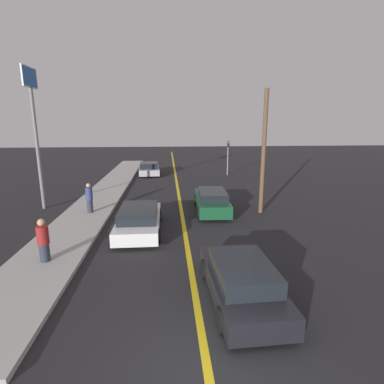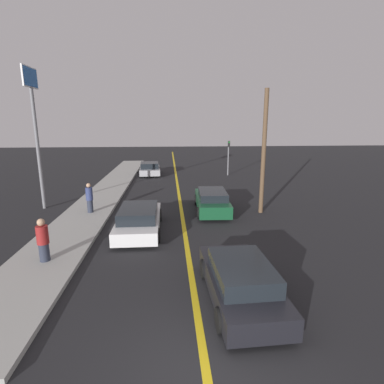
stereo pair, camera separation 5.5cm
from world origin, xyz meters
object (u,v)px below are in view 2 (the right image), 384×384
car_near_right_lane (240,281)px  pedestrian_mid_group (89,198)px  car_far_distant (212,201)px  roadside_sign (33,110)px  traffic_light (228,154)px  utility_pole (264,153)px  car_ahead_center (139,219)px  pedestrian_near_curb (43,240)px  car_parked_left_lot (150,169)px

car_near_right_lane → pedestrian_mid_group: size_ratio=2.62×
car_far_distant → roadside_sign: size_ratio=0.58×
traffic_light → utility_pole: size_ratio=0.49×
car_ahead_center → pedestrian_mid_group: bearing=136.1°
car_near_right_lane → pedestrian_near_curb: pedestrian_near_curb is taller
car_far_distant → utility_pole: 3.94m
car_near_right_lane → car_far_distant: same height
car_near_right_lane → traffic_light: size_ratio=1.30×
car_near_right_lane → roadside_sign: size_ratio=0.54×
pedestrian_near_curb → car_parked_left_lot: bearing=82.1°
pedestrian_near_curb → utility_pole: size_ratio=0.23×
car_parked_left_lot → roadside_sign: 13.67m
car_parked_left_lot → pedestrian_mid_group: bearing=-104.1°
utility_pole → car_parked_left_lot: bearing=118.1°
car_far_distant → roadside_sign: (-9.94, 1.35, 5.09)m
car_ahead_center → traffic_light: (7.19, 14.97, 1.49)m
car_ahead_center → pedestrian_near_curb: size_ratio=2.98×
car_far_distant → pedestrian_near_curb: pedestrian_near_curb is taller
car_far_distant → traffic_light: (3.30, 11.90, 1.47)m
car_near_right_lane → car_far_distant: size_ratio=0.94×
traffic_light → car_near_right_lane: bearing=-100.2°
car_parked_left_lot → utility_pole: bearing=-65.0°
pedestrian_near_curb → pedestrian_mid_group: bearing=88.8°
car_ahead_center → car_far_distant: car_far_distant is taller
car_near_right_lane → car_parked_left_lot: size_ratio=1.06×
car_near_right_lane → roadside_sign: roadside_sign is taller
pedestrian_mid_group → traffic_light: 15.86m
car_far_distant → pedestrian_near_curb: size_ratio=2.91×
pedestrian_near_curb → pedestrian_mid_group: 6.00m
car_near_right_lane → pedestrian_near_curb: 7.04m
car_far_distant → pedestrian_mid_group: pedestrian_mid_group is taller
car_ahead_center → pedestrian_mid_group: size_ratio=2.87×
car_near_right_lane → car_parked_left_lot: (-3.84, 21.69, -0.01)m
pedestrian_mid_group → traffic_light: size_ratio=0.50×
car_far_distant → roadside_sign: 11.25m
utility_pole → pedestrian_mid_group: bearing=178.5°
roadside_sign → traffic_light: bearing=38.6°
pedestrian_near_curb → roadside_sign: 9.45m
car_far_distant → car_ahead_center: bearing=-139.3°
car_parked_left_lot → utility_pole: utility_pole is taller
car_far_distant → car_parked_left_lot: bearing=111.2°
car_far_distant → traffic_light: traffic_light is taller
car_far_distant → pedestrian_mid_group: size_ratio=2.80×
pedestrian_near_curb → pedestrian_mid_group: size_ratio=0.96×
car_far_distant → utility_pole: (2.74, -0.51, 2.78)m
pedestrian_near_curb → utility_pole: utility_pole is taller
car_parked_left_lot → pedestrian_near_curb: pedestrian_near_curb is taller
car_far_distant → roadside_sign: bearing=174.7°
traffic_light → roadside_sign: roadside_sign is taller
car_parked_left_lot → utility_pole: size_ratio=0.60×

